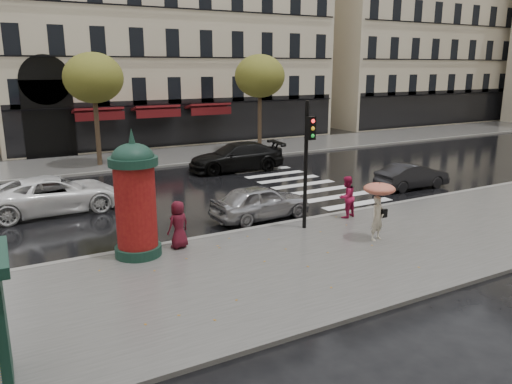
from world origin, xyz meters
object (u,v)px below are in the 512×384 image
morris_column (135,196)px  car_black (236,157)px  woman_umbrella (379,202)px  car_white (55,194)px  man_burgundy (178,225)px  car_silver (261,202)px  car_darkgrey (412,176)px  traffic_light (308,153)px  woman_red (346,197)px

morris_column → car_black: bearing=50.3°
woman_umbrella → car_white: 12.91m
woman_umbrella → car_white: (-8.97, 9.26, -0.71)m
morris_column → car_black: 13.86m
woman_umbrella → car_black: woman_umbrella is taller
morris_column → man_burgundy: bearing=0.0°
car_silver → car_darkgrey: 9.05m
morris_column → car_darkgrey: 14.73m
man_burgundy → car_silver: man_burgundy is taller
morris_column → car_black: size_ratio=0.72×
woman_umbrella → car_darkgrey: bearing=36.4°
woman_umbrella → car_black: (1.36, 13.17, -0.66)m
morris_column → traffic_light: size_ratio=0.87×
woman_red → man_burgundy: 6.87m
car_silver → man_burgundy: bearing=110.7°
man_burgundy → car_white: size_ratio=0.29×
woman_red → car_silver: bearing=-46.4°
woman_umbrella → traffic_light: (-1.41, 2.18, 1.43)m
car_white → car_darkgrey: bearing=-106.1°
woman_umbrella → morris_column: morris_column is taller
morris_column → car_silver: 5.86m
woman_umbrella → man_burgundy: size_ratio=1.30×
car_silver → woman_umbrella: bearing=-157.8°
car_white → car_black: car_black is taller
woman_umbrella → woman_red: woman_umbrella is taller
man_burgundy → car_silver: bearing=-173.3°
car_silver → car_darkgrey: size_ratio=1.06×
woman_umbrella → woman_red: bearing=73.9°
woman_red → car_silver: 3.34m
man_burgundy → car_white: man_burgundy is taller
woman_umbrella → woman_red: (0.74, 2.55, -0.52)m
woman_red → car_white: size_ratio=0.30×
traffic_light → car_silver: (-0.65, 2.17, -2.21)m
woman_red → traffic_light: bearing=-3.8°
man_burgundy → morris_column: size_ratio=0.39×
man_burgundy → car_black: (7.49, 10.62, -0.10)m
woman_umbrella → car_silver: bearing=115.3°
man_burgundy → morris_column: morris_column is taller
car_silver → car_black: size_ratio=0.73×
man_burgundy → car_darkgrey: 13.35m
morris_column → car_silver: morris_column is taller
car_silver → car_white: size_ratio=0.75×
car_silver → car_black: bearing=-24.3°
woman_red → car_darkgrey: size_ratio=0.43×
woman_red → morris_column: size_ratio=0.41×
car_darkgrey → traffic_light: bearing=111.7°
car_darkgrey → car_white: (-15.93, 4.13, 0.13)m
man_burgundy → morris_column: 1.75m
woman_red → car_black: woman_red is taller
woman_red → car_silver: (-2.80, 1.80, -0.25)m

